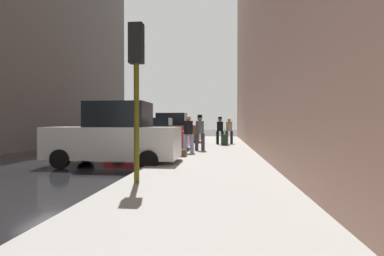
{
  "coord_description": "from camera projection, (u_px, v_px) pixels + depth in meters",
  "views": [
    {
      "loc": [
        6.42,
        -11.23,
        1.49
      ],
      "look_at": [
        4.78,
        5.26,
        1.24
      ],
      "focal_mm": 28.0,
      "sensor_mm": 36.0,
      "label": 1
    }
  ],
  "objects": [
    {
      "name": "pedestrian_in_tan_coat",
      "position": [
        229.0,
        129.0,
        19.9
      ],
      "size": [
        0.51,
        0.43,
        1.71
      ],
      "color": "black",
      "rests_on": "sidewalk"
    },
    {
      "name": "duffel_bag",
      "position": [
        182.0,
        153.0,
        12.19
      ],
      "size": [
        0.32,
        0.44,
        0.28
      ],
      "color": "#472D19",
      "rests_on": "sidewalk"
    },
    {
      "name": "rolling_suitcase",
      "position": [
        225.0,
        140.0,
        18.48
      ],
      "size": [
        0.44,
        0.61,
        1.04
      ],
      "color": "black",
      "rests_on": "sidewalk"
    },
    {
      "name": "pedestrian_with_fedora",
      "position": [
        220.0,
        129.0,
        19.27
      ],
      "size": [
        0.53,
        0.5,
        1.78
      ],
      "color": "black",
      "rests_on": "sidewalk"
    },
    {
      "name": "sidewalk",
      "position": [
        210.0,
        161.0,
        11.24
      ],
      "size": [
        4.0,
        40.0,
        0.15
      ],
      "primitive_type": "cube",
      "color": "gray",
      "rests_on": "ground_plane"
    },
    {
      "name": "traffic_light",
      "position": [
        136.0,
        68.0,
        6.76
      ],
      "size": [
        0.32,
        0.32,
        3.6
      ],
      "color": "#514C0F",
      "rests_on": "sidewalk"
    },
    {
      "name": "fire_hydrant",
      "position": [
        185.0,
        142.0,
        16.11
      ],
      "size": [
        0.42,
        0.22,
        0.7
      ],
      "color": "red",
      "rests_on": "sidewalk"
    },
    {
      "name": "ground_plane",
      "position": [
        59.0,
        161.0,
        11.83
      ],
      "size": [
        120.0,
        120.0,
        0.0
      ],
      "primitive_type": "plane",
      "color": "black"
    },
    {
      "name": "parked_bronze_suv",
      "position": [
        170.0,
        130.0,
        21.86
      ],
      "size": [
        4.67,
        2.2,
        2.25
      ],
      "color": "brown",
      "rests_on": "ground_plane"
    },
    {
      "name": "parked_red_hatchback",
      "position": [
        150.0,
        136.0,
        15.74
      ],
      "size": [
        4.27,
        2.19,
        1.79
      ],
      "color": "#B2191E",
      "rests_on": "ground_plane"
    },
    {
      "name": "pedestrian_in_jeans",
      "position": [
        188.0,
        132.0,
        13.67
      ],
      "size": [
        0.53,
        0.49,
        1.71
      ],
      "color": "#728CB2",
      "rests_on": "sidewalk"
    },
    {
      "name": "parked_white_van",
      "position": [
        115.0,
        136.0,
        10.62
      ],
      "size": [
        4.61,
        2.09,
        2.25
      ],
      "color": "silver",
      "rests_on": "ground_plane"
    },
    {
      "name": "pedestrian_with_beanie",
      "position": [
        200.0,
        131.0,
        14.89
      ],
      "size": [
        0.53,
        0.49,
        1.78
      ],
      "color": "#333338",
      "rests_on": "sidewalk"
    }
  ]
}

